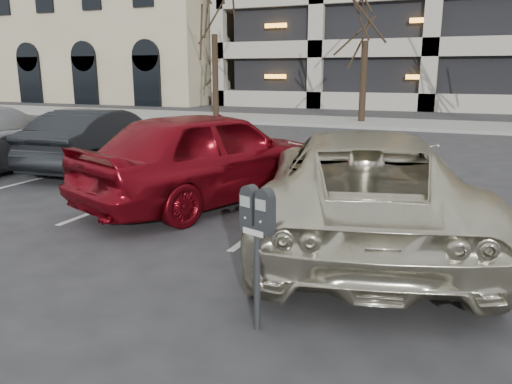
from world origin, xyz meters
TOP-DOWN VIEW (x-y plane):
  - ground at (0.00, 0.00)m, footprint 140.00×140.00m
  - sidewalk at (0.00, 16.00)m, footprint 80.00×4.00m
  - stall_lines at (-1.40, 2.30)m, footprint 16.90×5.20m
  - office_building at (-28.00, 29.92)m, footprint 26.00×16.20m
  - parking_meter at (-0.35, -1.93)m, footprint 0.34×0.22m
  - suv_silver at (-0.01, 0.80)m, footprint 3.72×5.77m
  - car_red at (-2.78, 1.82)m, footprint 3.46×5.08m
  - car_dark at (-6.55, 3.56)m, footprint 1.83×4.28m

SIDE VIEW (x-z plane):
  - ground at x=0.00m, z-range 0.00..0.00m
  - stall_lines at x=-1.40m, z-range 0.00..0.01m
  - sidewalk at x=0.00m, z-range 0.00..0.12m
  - car_dark at x=-6.55m, z-range 0.00..1.37m
  - suv_silver at x=-0.01m, z-range 0.00..1.48m
  - car_red at x=-2.78m, z-range 0.00..1.61m
  - parking_meter at x=-0.35m, z-range 0.33..1.58m
  - office_building at x=-28.00m, z-range -0.01..14.99m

